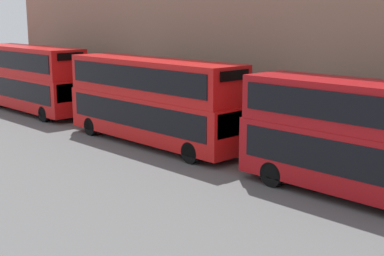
{
  "coord_description": "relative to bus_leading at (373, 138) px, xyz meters",
  "views": [
    {
      "loc": [
        -15.6,
        -3.52,
        6.55
      ],
      "look_at": [
        0.48,
        13.25,
        1.65
      ],
      "focal_mm": 50.0,
      "sensor_mm": 36.0,
      "label": 1
    }
  ],
  "objects": [
    {
      "name": "bus_leading",
      "position": [
        0.0,
        0.0,
        0.0
      ],
      "size": [
        2.59,
        10.19,
        4.28
      ],
      "color": "#A80F14",
      "rests_on": "ground"
    },
    {
      "name": "bus_second_in_queue",
      "position": [
        -0.0,
        12.12,
        0.06
      ],
      "size": [
        2.59,
        11.25,
        4.4
      ],
      "color": "red",
      "rests_on": "ground"
    },
    {
      "name": "bus_third_in_queue",
      "position": [
        -0.0,
        25.12,
        0.12
      ],
      "size": [
        2.59,
        10.62,
        4.51
      ],
      "color": "red",
      "rests_on": "ground"
    },
    {
      "name": "pedestrian",
      "position": [
        2.3,
        32.95,
        -1.6
      ],
      "size": [
        0.36,
        0.36,
        1.65
      ],
      "color": "brown",
      "rests_on": "ground"
    }
  ]
}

